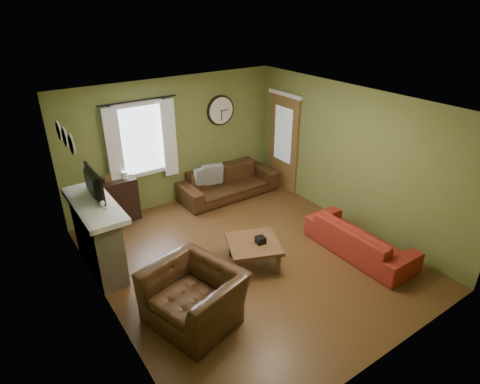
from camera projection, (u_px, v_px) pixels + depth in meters
floor at (249, 258)px, 6.76m from camera, size 4.60×5.20×0.00m
ceiling at (250, 105)px, 5.61m from camera, size 4.60×5.20×0.00m
wall_left at (101, 234)px, 5.01m from camera, size 0.00×5.20×2.60m
wall_right at (351, 158)px, 7.36m from camera, size 0.00×5.20×2.60m
wall_back at (174, 142)px, 8.10m from camera, size 4.60×0.00×2.60m
wall_front at (392, 276)px, 4.27m from camera, size 4.60×0.00×2.60m
fireplace at (98, 238)px, 6.30m from camera, size 0.40×1.40×1.10m
firebox at (112, 248)px, 6.50m from camera, size 0.04×0.60×0.55m
mantel at (94, 205)px, 6.05m from camera, size 0.58×1.60×0.08m
tv at (90, 188)px, 6.07m from camera, size 0.08×0.60×0.35m
tv_screen at (95, 184)px, 6.09m from camera, size 0.02×0.62×0.36m
medallion_left at (72, 144)px, 5.19m from camera, size 0.28×0.28×0.03m
medallion_mid at (65, 137)px, 5.45m from camera, size 0.28×0.28×0.03m
medallion_right at (59, 131)px, 5.71m from camera, size 0.28×0.28×0.03m
window_pane at (141, 140)px, 7.64m from camera, size 1.00×0.02×1.30m
curtain_rod at (138, 101)px, 7.22m from camera, size 0.03×0.03×1.50m
curtain_left at (114, 149)px, 7.31m from camera, size 0.28×0.04×1.55m
curtain_right at (169, 138)px, 7.87m from camera, size 0.28×0.04×1.55m
wall_clock at (221, 111)px, 8.40m from camera, size 0.64×0.06×0.64m
door at (284, 143)px, 8.82m from camera, size 0.05×0.90×2.10m
bookshelf at (119, 201)px, 7.68m from camera, size 0.72×0.31×0.86m
book at (114, 174)px, 7.51m from camera, size 0.26×0.28×0.02m
sofa_brown at (228, 182)px, 8.72m from camera, size 2.16×0.84×0.63m
pillow_left at (212, 174)px, 8.52m from camera, size 0.47×0.23×0.45m
pillow_right at (203, 176)px, 8.44m from camera, size 0.38×0.13×0.38m
sofa_red at (360, 239)px, 6.78m from camera, size 0.75×1.92×0.56m
armchair at (194, 296)px, 5.33m from camera, size 1.32×1.42×0.77m
coffee_table at (253, 253)px, 6.51m from camera, size 1.05×1.05×0.43m
tissue_box at (260, 244)px, 6.41m from camera, size 0.16×0.16×0.11m
wine_glass_a at (106, 212)px, 5.57m from camera, size 0.06×0.06×0.18m
wine_glass_b at (103, 208)px, 5.66m from camera, size 0.07×0.07×0.21m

